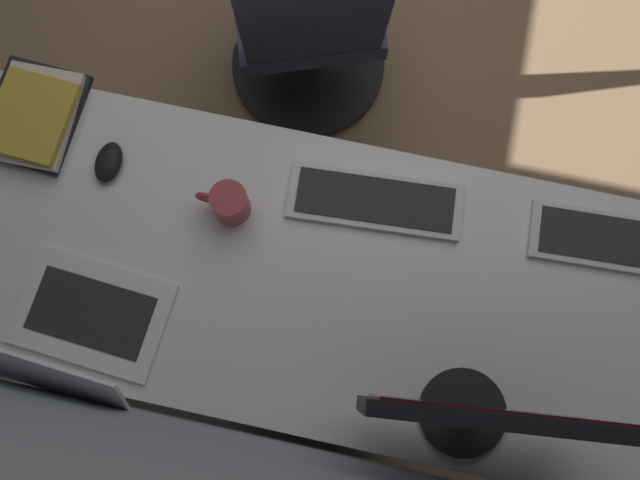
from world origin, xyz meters
name	(u,v)px	position (x,y,z in m)	size (l,w,h in m)	color
desk	(316,283)	(0.05, 1.56, 0.67)	(2.10, 0.71, 0.73)	white
drawer_pedestal	(338,313)	(-0.02, 1.59, 0.35)	(0.40, 0.51, 0.69)	white
monitor_primary	(488,417)	(-0.34, 1.79, 0.96)	(0.49, 0.20, 0.40)	black
laptop_leftmost	(75,338)	(0.55, 1.81, 0.78)	(0.37, 0.34, 0.23)	white
keyboard_main	(375,201)	(-0.05, 1.35, 0.74)	(0.43, 0.17, 0.02)	silver
keyboard_spare	(618,242)	(-0.64, 1.32, 0.74)	(0.43, 0.16, 0.02)	silver
mouse_main	(109,162)	(0.60, 1.39, 0.75)	(0.06, 0.10, 0.03)	black
book_stack_near	(33,116)	(0.81, 1.32, 0.76)	(0.23, 0.28, 0.06)	black
coffee_mug	(229,203)	(0.28, 1.44, 0.78)	(0.13, 0.09, 0.10)	#A53338
office_chair	(309,23)	(0.25, 0.76, 0.46)	(0.56, 0.61, 0.97)	#383D56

